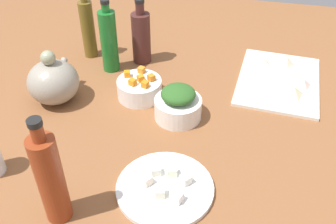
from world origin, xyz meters
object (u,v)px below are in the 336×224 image
(bottle_1, at_px, (141,36))
(teapot, at_px, (53,81))
(plate_tofu, at_px, (165,188))
(bowl_greens, at_px, (178,108))
(bottle_2, at_px, (109,40))
(cutting_board, at_px, (278,81))
(bottle_0, at_px, (50,178))
(bottle_3, at_px, (88,28))
(bowl_carrots, at_px, (140,89))

(bottle_1, bearing_deg, teapot, 145.76)
(plate_tofu, bearing_deg, bowl_greens, 5.45)
(bottle_2, bearing_deg, cutting_board, -85.62)
(plate_tofu, distance_m, bottle_0, 0.26)
(bowl_greens, bearing_deg, cutting_board, -48.77)
(teapot, bearing_deg, cutting_board, -69.41)
(bottle_0, bearing_deg, cutting_board, -36.11)
(teapot, bearing_deg, bottle_1, -34.24)
(bowl_greens, xyz_separation_m, bottle_3, (0.27, 0.37, 0.07))
(cutting_board, bearing_deg, bottle_2, 94.38)
(bottle_1, bearing_deg, bottle_0, -179.67)
(plate_tofu, xyz_separation_m, bowl_carrots, (0.34, 0.16, 0.02))
(bowl_carrots, bearing_deg, bowl_greens, -118.01)
(cutting_board, xyz_separation_m, bottle_1, (0.03, 0.46, 0.09))
(bottle_1, bearing_deg, bottle_2, 130.82)
(cutting_board, relative_size, bottle_1, 1.53)
(plate_tofu, height_order, bottle_0, bottle_0)
(bowl_greens, distance_m, bottle_1, 0.34)
(cutting_board, distance_m, bowl_greens, 0.37)
(teapot, xyz_separation_m, bottle_3, (0.27, -0.00, 0.04))
(bowl_carrots, height_order, bottle_0, bottle_0)
(bowl_greens, bearing_deg, bottle_0, 154.93)
(bottle_0, bearing_deg, bottle_1, 0.33)
(bottle_2, bearing_deg, teapot, 153.17)
(bowl_greens, distance_m, bottle_2, 0.34)
(bowl_carrots, relative_size, teapot, 0.80)
(bottle_2, bearing_deg, bottle_0, -171.31)
(plate_tofu, relative_size, bottle_1, 1.01)
(teapot, height_order, bottle_3, bottle_3)
(bowl_carrots, bearing_deg, teapot, 106.45)
(bowl_greens, height_order, bowl_carrots, bowl_greens)
(bottle_2, height_order, bottle_3, bottle_2)
(cutting_board, bearing_deg, bowl_carrots, 112.90)
(bottle_1, bearing_deg, bowl_greens, -146.40)
(bowl_greens, distance_m, bowl_carrots, 0.15)
(bowl_carrots, xyz_separation_m, bottle_1, (0.20, 0.05, 0.06))
(bottle_0, distance_m, bottle_3, 0.68)
(bowl_carrots, bearing_deg, plate_tofu, -154.99)
(bowl_greens, relative_size, bottle_3, 0.56)
(bowl_carrots, distance_m, bottle_3, 0.32)
(bowl_greens, bearing_deg, bottle_3, 53.61)
(teapot, height_order, bottle_1, bottle_1)
(cutting_board, height_order, teapot, teapot)
(bottle_1, xyz_separation_m, bottle_2, (-0.07, 0.09, 0.01))
(plate_tofu, distance_m, teapot, 0.48)
(bottle_1, bearing_deg, plate_tofu, -158.99)
(cutting_board, xyz_separation_m, teapot, (-0.24, 0.65, 0.06))
(bottle_0, xyz_separation_m, bottle_3, (0.65, 0.19, -0.01))
(cutting_board, xyz_separation_m, plate_tofu, (-0.51, 0.25, 0.00))
(bottle_2, bearing_deg, bowl_greens, -126.90)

